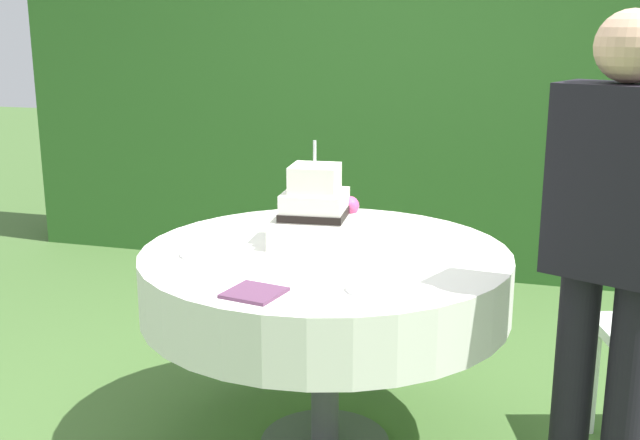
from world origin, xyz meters
TOP-DOWN VIEW (x-y plane):
  - foliage_hedge at (0.00, 2.44)m, footprint 5.42×0.56m
  - cake_table at (0.00, 0.00)m, footprint 1.32×1.32m
  - wedding_cake at (-0.06, 0.08)m, footprint 0.32×0.32m
  - serving_plate_near at (0.22, 0.25)m, footprint 0.14×0.14m
  - serving_plate_far at (0.24, -0.38)m, footprint 0.13×0.13m
  - serving_plate_left at (-0.40, -0.18)m, footprint 0.15×0.15m
  - napkin_stack at (-0.08, -0.51)m, footprint 0.19×0.19m
  - standing_person at (0.93, -0.27)m, footprint 0.41×0.32m

SIDE VIEW (x-z plane):
  - cake_table at x=0.00m, z-range 0.27..1.04m
  - napkin_stack at x=-0.08m, z-range 0.77..0.78m
  - serving_plate_near at x=0.22m, z-range 0.77..0.78m
  - serving_plate_far at x=0.24m, z-range 0.77..0.78m
  - serving_plate_left at x=-0.40m, z-range 0.77..0.78m
  - wedding_cake at x=-0.06m, z-range 0.69..1.07m
  - standing_person at x=0.93m, z-range 0.13..1.73m
  - foliage_hedge at x=0.00m, z-range 0.00..2.59m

